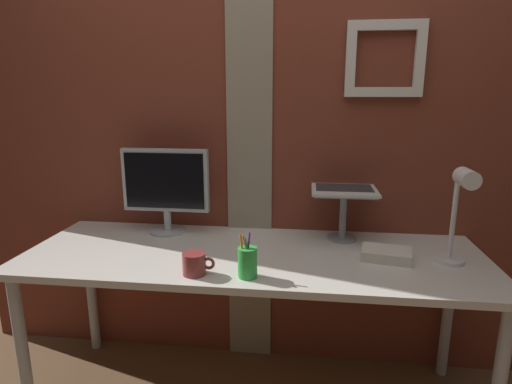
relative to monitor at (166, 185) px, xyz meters
name	(u,v)px	position (x,y,z in m)	size (l,w,h in m)	color
brick_wall_back	(263,107)	(0.46, 0.18, 0.37)	(3.13, 0.16, 2.68)	brown
desk	(253,267)	(0.46, -0.23, -0.31)	(2.00, 0.69, 0.73)	silver
monitor	(166,185)	(0.00, 0.00, 0.00)	(0.43, 0.18, 0.42)	#ADB2B7
laptop_stand	(343,207)	(0.86, 0.00, -0.09)	(0.28, 0.22, 0.23)	gray
laptop	(343,175)	(0.86, 0.08, 0.05)	(0.30, 0.32, 0.24)	silver
desk_lamp	(460,206)	(1.28, -0.28, 0.01)	(0.12, 0.20, 0.41)	white
pen_cup	(248,262)	(0.47, -0.47, -0.18)	(0.07, 0.07, 0.18)	green
coffee_mug	(195,264)	(0.27, -0.47, -0.20)	(0.13, 0.09, 0.09)	maroon
paper_clutter_stack	(386,254)	(1.03, -0.23, -0.22)	(0.20, 0.14, 0.04)	silver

